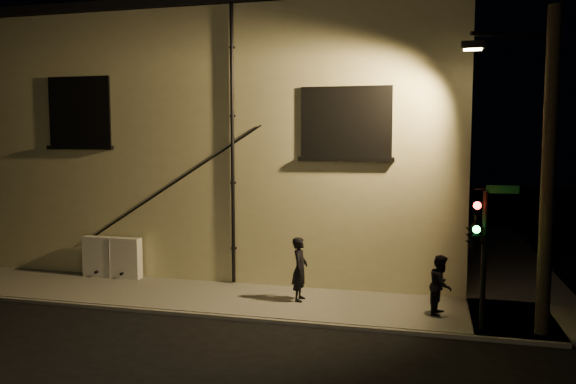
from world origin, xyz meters
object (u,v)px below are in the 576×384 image
(pedestrian_b, at_px, (441,285))
(streetlamp_pole, at_px, (544,166))
(utility_cabinet, at_px, (112,257))
(pedestrian_a, at_px, (300,269))
(traffic_signal, at_px, (476,234))

(pedestrian_b, relative_size, streetlamp_pole, 0.20)
(utility_cabinet, distance_m, pedestrian_b, 10.19)
(streetlamp_pole, bearing_deg, pedestrian_b, 158.86)
(pedestrian_a, xyz_separation_m, streetlamp_pole, (5.82, -1.13, 2.92))
(streetlamp_pole, bearing_deg, traffic_signal, -167.60)
(pedestrian_a, height_order, traffic_signal, traffic_signal)
(streetlamp_pole, bearing_deg, utility_cabinet, 169.78)
(pedestrian_a, height_order, pedestrian_b, pedestrian_a)
(pedestrian_a, bearing_deg, utility_cabinet, 79.76)
(utility_cabinet, relative_size, pedestrian_b, 1.30)
(utility_cabinet, relative_size, pedestrian_a, 1.12)
(traffic_signal, height_order, streetlamp_pole, streetlamp_pole)
(pedestrian_b, distance_m, streetlamp_pole, 3.79)
(utility_cabinet, xyz_separation_m, traffic_signal, (10.79, -2.51, 1.61))
(traffic_signal, bearing_deg, utility_cabinet, 166.88)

